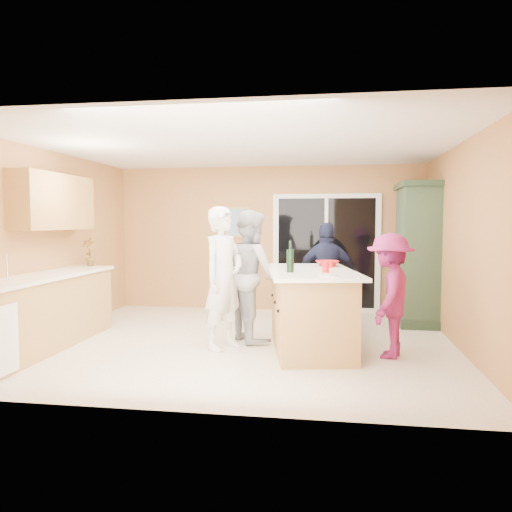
# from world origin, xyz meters

# --- Properties ---
(floor) EXTENTS (5.50, 5.50, 0.00)m
(floor) POSITION_xyz_m (0.00, 0.00, 0.00)
(floor) COLOR white
(floor) RESTS_ON ground
(ceiling) EXTENTS (5.50, 5.00, 0.10)m
(ceiling) POSITION_xyz_m (0.00, 0.00, 2.60)
(ceiling) COLOR white
(ceiling) RESTS_ON wall_back
(wall_back) EXTENTS (5.50, 0.10, 2.60)m
(wall_back) POSITION_xyz_m (0.00, 2.50, 1.30)
(wall_back) COLOR #E49F5D
(wall_back) RESTS_ON ground
(wall_front) EXTENTS (5.50, 0.10, 2.60)m
(wall_front) POSITION_xyz_m (0.00, -2.50, 1.30)
(wall_front) COLOR #E49F5D
(wall_front) RESTS_ON ground
(wall_left) EXTENTS (0.10, 5.00, 2.60)m
(wall_left) POSITION_xyz_m (-2.75, 0.00, 1.30)
(wall_left) COLOR #E49F5D
(wall_left) RESTS_ON ground
(wall_right) EXTENTS (0.10, 5.00, 2.60)m
(wall_right) POSITION_xyz_m (2.75, 0.00, 1.30)
(wall_right) COLOR #E49F5D
(wall_right) RESTS_ON ground
(left_cabinet_run) EXTENTS (0.65, 3.05, 1.24)m
(left_cabinet_run) POSITION_xyz_m (-2.45, -1.05, 0.46)
(left_cabinet_run) COLOR #AF8044
(left_cabinet_run) RESTS_ON floor
(upper_cabinets) EXTENTS (0.35, 1.60, 0.75)m
(upper_cabinets) POSITION_xyz_m (-2.58, -0.20, 1.88)
(upper_cabinets) COLOR #AF8044
(upper_cabinets) RESTS_ON wall_left
(sliding_door) EXTENTS (1.90, 0.07, 2.10)m
(sliding_door) POSITION_xyz_m (1.05, 2.46, 1.05)
(sliding_door) COLOR white
(sliding_door) RESTS_ON floor
(framed_picture) EXTENTS (0.46, 0.04, 0.56)m
(framed_picture) POSITION_xyz_m (-0.55, 2.48, 1.60)
(framed_picture) COLOR tan
(framed_picture) RESTS_ON wall_back
(kitchen_island) EXTENTS (1.36, 2.07, 1.01)m
(kitchen_island) POSITION_xyz_m (0.90, -0.26, 0.47)
(kitchen_island) COLOR #AF8044
(kitchen_island) RESTS_ON floor
(green_hutch) EXTENTS (0.64, 1.21, 2.21)m
(green_hutch) POSITION_xyz_m (2.49, 1.67, 1.08)
(green_hutch) COLOR #223826
(green_hutch) RESTS_ON floor
(woman_white) EXTENTS (0.69, 0.78, 1.80)m
(woman_white) POSITION_xyz_m (-0.19, -0.36, 0.90)
(woman_white) COLOR white
(woman_white) RESTS_ON floor
(woman_grey) EXTENTS (1.04, 1.09, 1.77)m
(woman_grey) POSITION_xyz_m (0.07, 0.15, 0.88)
(woman_grey) COLOR #AEAEB1
(woman_grey) RESTS_ON floor
(woman_navy) EXTENTS (0.97, 0.50, 1.60)m
(woman_navy) POSITION_xyz_m (1.09, 0.97, 0.80)
(woman_navy) COLOR #1A1A39
(woman_navy) RESTS_ON floor
(woman_magenta) EXTENTS (0.81, 1.07, 1.48)m
(woman_magenta) POSITION_xyz_m (1.84, -0.45, 0.74)
(woman_magenta) COLOR #881D50
(woman_magenta) RESTS_ON floor
(serving_bowl) EXTENTS (0.39, 0.39, 0.07)m
(serving_bowl) POSITION_xyz_m (1.09, 0.31, 1.05)
(serving_bowl) COLOR red
(serving_bowl) RESTS_ON kitchen_island
(tulip_vase) EXTENTS (0.26, 0.20, 0.44)m
(tulip_vase) POSITION_xyz_m (-2.45, 0.52, 1.16)
(tulip_vase) COLOR #9F230F
(tulip_vase) RESTS_ON left_cabinet_run
(tumbler_near) EXTENTS (0.07, 0.07, 0.09)m
(tumbler_near) POSITION_xyz_m (1.14, 0.08, 1.06)
(tumbler_near) COLOR red
(tumbler_near) RESTS_ON kitchen_island
(tumbler_far) EXTENTS (0.08, 0.08, 0.12)m
(tumbler_far) POSITION_xyz_m (1.08, -0.54, 1.07)
(tumbler_far) COLOR red
(tumbler_far) RESTS_ON kitchen_island
(wine_bottle) EXTENTS (0.09, 0.09, 0.38)m
(wine_bottle) POSITION_xyz_m (0.67, -0.59, 1.15)
(wine_bottle) COLOR black
(wine_bottle) RESTS_ON kitchen_island
(white_plate) EXTENTS (0.29, 0.29, 0.02)m
(white_plate) POSITION_xyz_m (1.12, -0.88, 1.02)
(white_plate) COLOR silver
(white_plate) RESTS_ON kitchen_island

